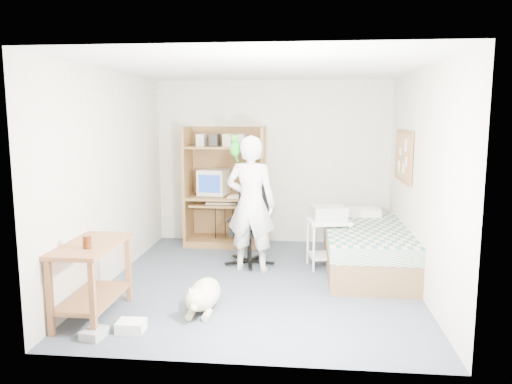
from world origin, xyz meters
The scene contains 21 objects.
floor centered at (0.00, 0.00, 0.00)m, with size 4.00×4.00×0.00m, color #464E5F.
wall_back centered at (0.00, 2.00, 1.25)m, with size 3.60×0.02×2.50m, color beige.
wall_right centered at (1.80, 0.00, 1.25)m, with size 0.02×4.00×2.50m, color beige.
wall_left centered at (-1.80, 0.00, 1.25)m, with size 0.02×4.00×2.50m, color beige.
ceiling centered at (0.00, 0.00, 2.50)m, with size 3.60×4.00×0.02m, color white.
computer_hutch centered at (-0.70, 1.74, 0.82)m, with size 1.20×0.63×1.80m.
bed centered at (1.30, 0.62, 0.29)m, with size 1.02×2.02×0.66m.
side_desk centered at (-1.55, -1.20, 0.49)m, with size 0.50×1.00×0.75m.
corkboard centered at (1.77, 0.90, 1.45)m, with size 0.04×0.94×0.66m.
office_chair centered at (-0.21, 0.77, 0.37)m, with size 0.59×0.59×1.04m.
person centered at (-0.17, 0.46, 0.87)m, with size 0.63×0.41×1.73m, color white.
parrot centered at (-0.37, 0.48, 1.58)m, with size 0.13×0.22×0.35m.
dog centered at (-0.51, -0.90, 0.16)m, with size 0.32×0.96×0.36m.
printer_cart centered at (0.82, 0.68, 0.42)m, with size 0.60×0.52×0.63m.
printer centered at (0.82, 0.68, 0.72)m, with size 0.42×0.32×0.18m, color #BABAB5.
crt_monitor centered at (-0.89, 1.75, 0.96)m, with size 0.46×0.48×0.39m.
keyboard centered at (-0.74, 1.58, 0.67)m, with size 0.45×0.16×0.03m, color beige.
pencil_cup centered at (-0.36, 1.65, 0.82)m, with size 0.08×0.08×0.12m, color gold.
drink_glass centered at (-1.50, -1.38, 0.81)m, with size 0.08×0.08×0.12m, color #441B0A.
floor_box_a centered at (-1.07, -1.49, 0.05)m, with size 0.25×0.20×0.10m, color white.
floor_box_b centered at (-1.35, -1.65, 0.04)m, with size 0.18×0.22×0.08m, color #ABABA6.
Camera 1 is at (0.52, -5.70, 1.98)m, focal length 35.00 mm.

